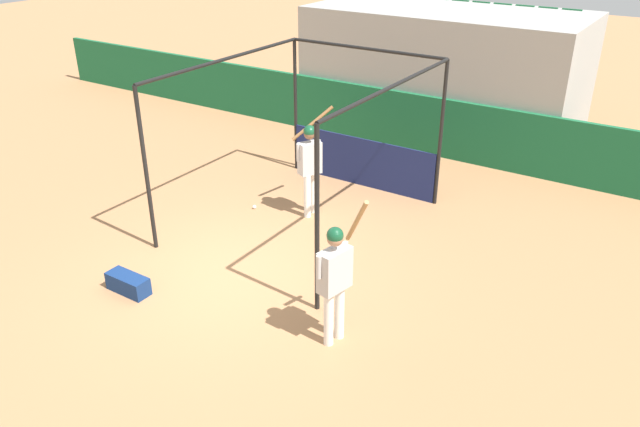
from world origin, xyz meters
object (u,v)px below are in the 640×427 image
Objects in this scene: player_batter at (310,162)px; baseball at (254,207)px; player_waiting at (335,274)px; equipment_bag at (128,284)px.

player_batter reaches higher than baseball.
player_batter is 1.50m from baseball.
equipment_bag is (-3.22, -0.71, -0.90)m from player_waiting.
player_waiting is 28.03× the size of baseball.
equipment_bag is 9.46× the size of baseball.
player_batter is 3.88m from equipment_bag.
player_batter is 26.36× the size of baseball.
baseball is at bearing 93.11° from equipment_bag.
player_batter is at bearing 77.09° from equipment_bag.
baseball is (-3.40, 2.56, -1.00)m from player_waiting.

